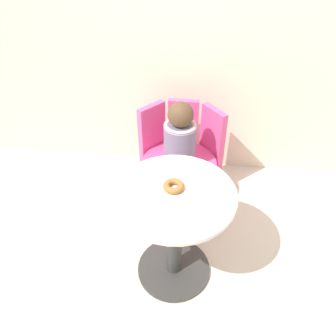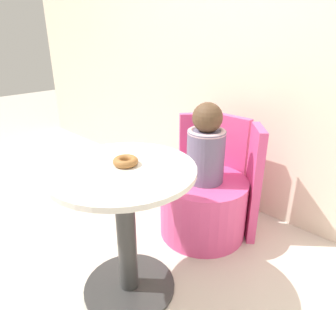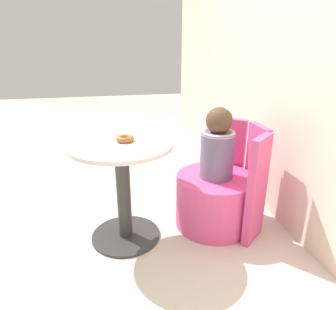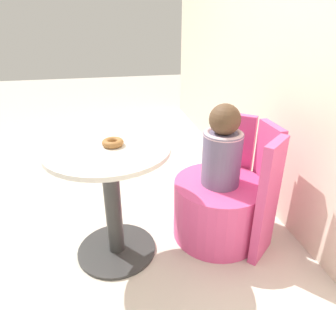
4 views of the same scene
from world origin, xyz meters
name	(u,v)px [view 3 (image 3 of 4)]	position (x,y,z in m)	size (l,w,h in m)	color
ground_plane	(133,241)	(0.00, 0.00, 0.00)	(12.00, 12.00, 0.00)	beige
back_wall	(309,54)	(0.00, 1.13, 1.20)	(6.00, 0.06, 2.40)	beige
round_table	(123,177)	(-0.06, -0.04, 0.46)	(0.66, 0.66, 0.69)	#333333
tub_chair	(214,200)	(-0.09, 0.61, 0.19)	(0.56, 0.56, 0.38)	#E54C8C
booth_backrest	(246,176)	(-0.09, 0.84, 0.37)	(0.65, 0.24, 0.73)	#E54C8C
child_figure	(218,146)	(-0.09, 0.61, 0.61)	(0.23, 0.23, 0.49)	slate
donut	(125,139)	(-0.07, -0.01, 0.71)	(0.11, 0.11, 0.04)	#9E6633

